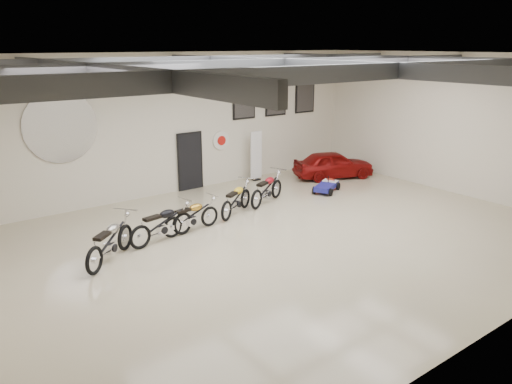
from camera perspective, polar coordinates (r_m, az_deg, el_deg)
floor at (r=14.07m, az=2.96°, el=-5.42°), size 16.00×12.00×0.01m
ceiling at (r=13.05m, az=3.29°, el=15.40°), size 16.00×12.00×0.01m
back_wall at (r=18.26m, az=-9.19°, el=7.67°), size 16.00×0.02×5.00m
right_wall at (r=19.40m, az=21.68°, el=7.23°), size 0.02×12.00×5.00m
ceiling_beams at (r=13.05m, az=3.27°, el=14.30°), size 15.80×11.80×0.32m
door at (r=18.72m, az=-7.57°, el=3.43°), size 0.92×0.08×2.10m
logo_plaque at (r=16.70m, az=-21.42°, el=6.96°), size 2.30×0.06×1.16m
poster_left at (r=19.71m, az=-1.39°, el=10.28°), size 1.05×0.08×1.35m
poster_mid at (r=20.68m, az=2.27°, el=10.57°), size 1.05×0.08×1.35m
poster_right at (r=21.72m, az=5.60°, el=10.79°), size 1.05×0.08×1.35m
oil_sign at (r=19.30m, az=-4.01°, el=5.90°), size 0.72×0.10×0.72m
banner_stand at (r=19.84m, az=0.01°, el=4.09°), size 0.53×0.22×1.94m
motorcycle_silver at (r=13.00m, az=-16.37°, el=-5.33°), size 2.10×1.89×1.13m
motorcycle_black at (r=13.95m, az=-10.71°, el=-3.53°), size 2.13×0.98×1.07m
motorcycle_gold at (r=14.56m, az=-7.40°, el=-2.69°), size 1.96×0.81×0.99m
motorcycle_yellow at (r=15.92m, az=-2.29°, el=-0.77°), size 2.03×1.52×1.03m
motorcycle_red at (r=16.99m, az=1.24°, el=0.43°), size 2.15×1.41×1.07m
go_kart at (r=18.69m, az=8.20°, el=0.97°), size 1.73×1.35×0.57m
vintage_car at (r=20.56m, az=8.84°, el=3.14°), size 2.38×3.50×1.11m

